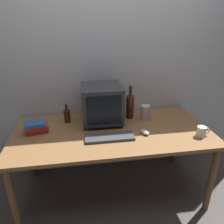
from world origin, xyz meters
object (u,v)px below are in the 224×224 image
Objects in this scene: bottle_tall at (130,106)px; metal_canister at (145,113)px; bottle_short at (67,115)px; keyboard at (109,137)px; crt_monitor at (102,104)px; mug at (202,131)px; book_stack at (36,127)px; computer_mouse at (145,132)px.

metal_canister is (0.14, -0.07, -0.06)m from bottle_tall.
keyboard is at bearing -46.52° from bottle_short.
crt_monitor is at bearing 177.90° from metal_canister.
crt_monitor is 3.25× the size of mug.
book_stack reaches higher than keyboard.
bottle_short is (-0.34, 0.05, -0.12)m from crt_monitor.
bottle_short is at bearing 32.49° from book_stack.
bottle_tall is (-0.05, 0.36, 0.11)m from computer_mouse.
bottle_tall is 0.92m from book_stack.
crt_monitor is 0.38m from keyboard.
bottle_short is at bearing 175.25° from metal_canister.
bottle_tall reaches higher than keyboard.
metal_canister is (0.43, -0.02, -0.12)m from crt_monitor.
metal_canister reaches higher than book_stack.
bottle_tall reaches higher than mug.
book_stack is (-0.61, -0.12, -0.14)m from crt_monitor.
crt_monitor is at bearing -170.43° from bottle_tall.
bottle_tall is 2.87× the size of mug.
computer_mouse is 0.52× the size of bottle_short.
book_stack is (-0.27, -0.17, -0.02)m from bottle_short.
mug is (0.80, -0.09, 0.03)m from keyboard.
crt_monitor reaches higher than computer_mouse.
metal_canister reaches higher than mug.
bottle_short is 0.32m from book_stack.
keyboard is 0.48m from bottle_tall.
book_stack is 1.48× the size of metal_canister.
keyboard is 3.50× the size of mug.
metal_canister is at bearing 37.88° from keyboard.
bottle_short is (-0.36, 0.38, 0.06)m from keyboard.
bottle_tall is 0.64m from bottle_short.
bottle_short reaches higher than book_stack.
crt_monitor is 0.93× the size of keyboard.
book_stack is at bearing -168.71° from crt_monitor.
crt_monitor is at bearing 94.15° from keyboard.
crt_monitor reaches higher than bottle_tall.
computer_mouse is at bearing 166.42° from mug.
metal_canister is at bearing -4.75° from bottle_short.
bottle_short is at bearing 132.70° from computer_mouse.
crt_monitor is 1.13× the size of bottle_tall.
computer_mouse is 0.78m from bottle_short.
crt_monitor is 1.76× the size of book_stack.
crt_monitor is 0.45m from metal_canister.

